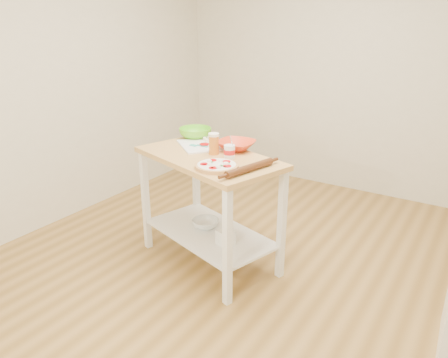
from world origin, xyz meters
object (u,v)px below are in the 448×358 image
at_px(prep_island, 209,187).
at_px(orange_bowl, 236,145).
at_px(pizza, 217,166).
at_px(rolling_pin, 250,168).
at_px(shelf_glass_bowl, 205,224).
at_px(green_bowl, 195,133).
at_px(knife, 204,138).
at_px(yogurt_tub, 229,152).
at_px(shelf_bin, 226,237).
at_px(spatula, 198,146).
at_px(cutting_board, 201,145).
at_px(beer_pint, 214,144).

height_order(prep_island, orange_bowl, orange_bowl).
height_order(pizza, rolling_pin, rolling_pin).
xyz_separation_m(pizza, shelf_glass_bowl, (-0.28, 0.25, -0.62)).
bearing_deg(green_bowl, orange_bowl, -12.70).
relative_size(pizza, knife, 1.11).
distance_m(yogurt_tub, shelf_bin, 0.65).
bearing_deg(rolling_pin, orange_bowl, 131.06).
relative_size(knife, shelf_glass_bowl, 1.24).
xyz_separation_m(spatula, orange_bowl, (0.28, 0.12, 0.02)).
bearing_deg(orange_bowl, rolling_pin, -48.94).
bearing_deg(yogurt_tub, rolling_pin, -33.14).
distance_m(prep_island, shelf_bin, 0.40).
relative_size(cutting_board, shelf_glass_bowl, 2.29).
bearing_deg(pizza, spatula, 140.17).
xyz_separation_m(green_bowl, yogurt_tub, (0.55, -0.33, 0.01)).
distance_m(cutting_board, beer_pint, 0.26).
bearing_deg(prep_island, pizza, -44.45).
xyz_separation_m(prep_island, green_bowl, (-0.38, 0.35, 0.30)).
height_order(beer_pint, rolling_pin, beer_pint).
height_order(pizza, shelf_glass_bowl, pizza).
height_order(orange_bowl, shelf_bin, orange_bowl).
distance_m(spatula, orange_bowl, 0.30).
bearing_deg(orange_bowl, green_bowl, 167.30).
bearing_deg(prep_island, shelf_bin, -24.51).
distance_m(knife, orange_bowl, 0.39).
xyz_separation_m(green_bowl, shelf_glass_bowl, (0.31, -0.30, -0.65)).
bearing_deg(green_bowl, rolling_pin, -31.59).
bearing_deg(knife, pizza, -37.30).
distance_m(spatula, beer_pint, 0.22).
height_order(prep_island, shelf_glass_bowl, prep_island).
bearing_deg(beer_pint, orange_bowl, 68.38).
distance_m(pizza, cutting_board, 0.56).
bearing_deg(knife, shelf_glass_bowl, -43.69).
xyz_separation_m(pizza, knife, (-0.50, 0.55, 0.00)).
distance_m(knife, yogurt_tub, 0.55).
relative_size(yogurt_tub, shelf_glass_bowl, 0.81).
bearing_deg(green_bowl, pizza, -43.36).
distance_m(green_bowl, yogurt_tub, 0.64).
relative_size(cutting_board, knife, 1.84).
relative_size(yogurt_tub, shelf_bin, 1.59).
bearing_deg(pizza, yogurt_tub, 100.38).
distance_m(knife, beer_pint, 0.42).
height_order(beer_pint, shelf_bin, beer_pint).
height_order(pizza, yogurt_tub, yogurt_tub).
relative_size(shelf_glass_bowl, shelf_bin, 1.96).
relative_size(prep_island, orange_bowl, 4.43).
distance_m(pizza, orange_bowl, 0.47).
relative_size(prep_island, spatula, 8.30).
distance_m(cutting_board, spatula, 0.05).
xyz_separation_m(cutting_board, beer_pint, (0.21, -0.13, 0.07)).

